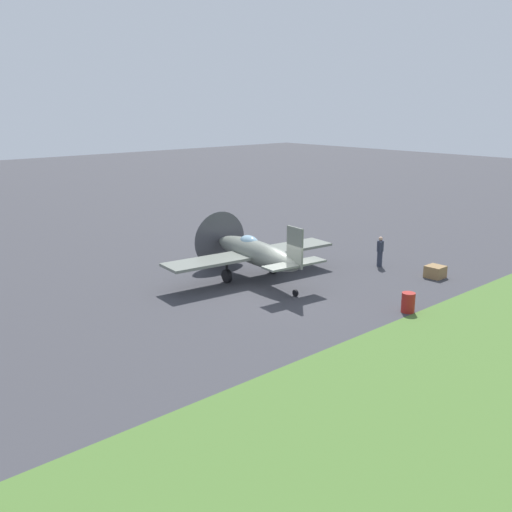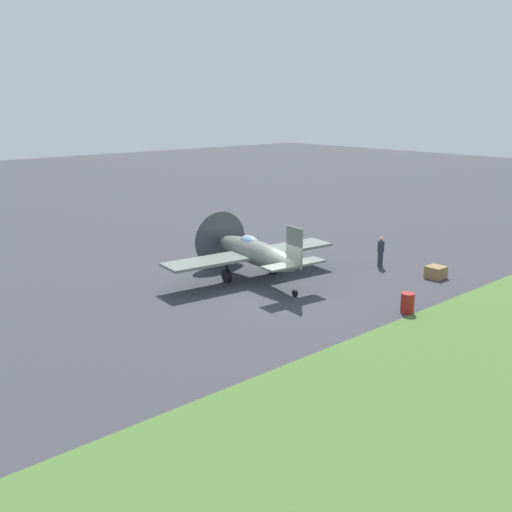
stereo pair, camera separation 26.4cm
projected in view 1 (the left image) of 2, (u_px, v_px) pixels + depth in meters
name	position (u px, v px, depth m)	size (l,w,h in m)	color
ground_plane	(280.00, 297.00, 28.42)	(160.00, 160.00, 0.00)	#38383D
grass_verge	(505.00, 373.00, 20.39)	(120.00, 11.00, 0.01)	#476B2D
airplane_lead	(254.00, 252.00, 30.82)	(10.00, 7.94, 3.55)	slate
ground_crew_chief	(380.00, 251.00, 33.47)	(0.53, 0.42, 1.73)	#2D3342
fuel_drum	(408.00, 302.00, 26.22)	(0.60, 0.60, 0.90)	maroon
supply_crate	(435.00, 272.00, 31.45)	(0.90, 0.90, 0.64)	olive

